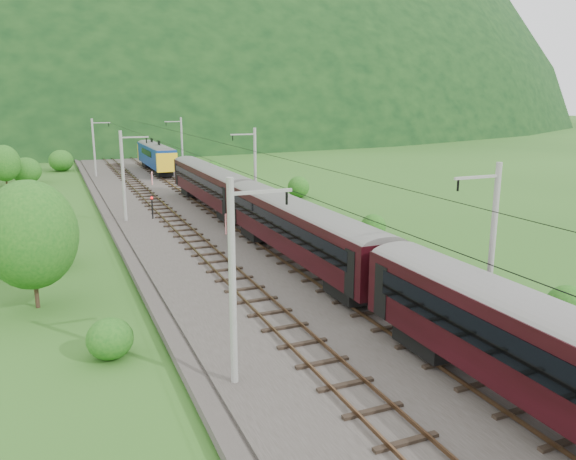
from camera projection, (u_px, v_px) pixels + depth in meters
name	position (u px, v px, depth m)	size (l,w,h in m)	color
ground	(372.00, 360.00, 24.27)	(600.00, 600.00, 0.00)	#285219
railbed	(283.00, 287.00, 33.19)	(14.00, 220.00, 0.30)	#38332D
track_left	(245.00, 289.00, 32.22)	(2.40, 220.00, 0.27)	brown
track_right	(320.00, 279.00, 34.05)	(2.40, 220.00, 0.27)	brown
catenary_left	(124.00, 174.00, 49.56)	(2.54, 192.28, 8.00)	gray
catenary_right	(254.00, 168.00, 54.23)	(2.54, 192.28, 8.00)	gray
overhead_wires	(283.00, 170.00, 31.59)	(4.83, 198.00, 0.03)	black
mountain_main	(74.00, 123.00, 257.15)	(504.00, 360.00, 244.00)	black
train	(297.00, 220.00, 36.39)	(2.82, 113.16, 4.89)	black
hazard_post_near	(152.00, 178.00, 71.13)	(0.18, 0.18, 1.66)	red
hazard_post_far	(226.00, 224.00, 45.25)	(0.18, 0.18, 1.68)	red
signal	(152.00, 206.00, 51.01)	(0.23, 0.23, 2.04)	black
vegetation_left	(9.00, 248.00, 32.13)	(11.66, 143.89, 6.97)	#195316
vegetation_right	(458.00, 255.00, 36.90)	(5.47, 102.04, 2.22)	#195316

